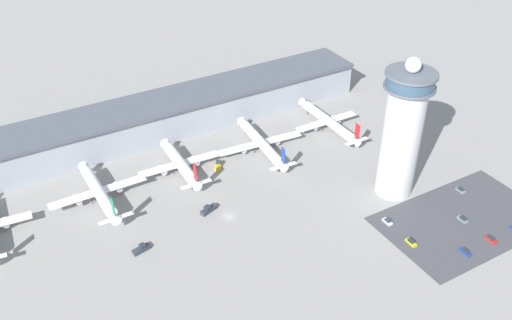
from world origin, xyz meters
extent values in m
plane|color=gray|center=(0.00, 0.00, 0.00)|extent=(1000.00, 1000.00, 0.00)
cube|color=#9399A3|center=(0.00, 70.00, 7.79)|extent=(206.84, 22.00, 15.58)
cube|color=#4C515B|center=(0.00, 70.00, 16.38)|extent=(206.84, 25.00, 1.60)
cylinder|color=#BCBCC1|center=(65.83, -18.22, 23.10)|extent=(14.83, 14.83, 46.21)
cylinder|color=#565B66|center=(65.83, -18.22, 46.61)|extent=(19.18, 19.18, 0.80)
cylinder|color=#334C60|center=(65.83, -18.22, 49.15)|extent=(17.64, 17.64, 4.28)
cylinder|color=#565B66|center=(65.83, -18.22, 51.79)|extent=(19.18, 19.18, 1.00)
sphere|color=white|center=(65.83, -18.22, 55.17)|extent=(5.77, 5.77, 5.77)
cube|color=#424247|center=(76.14, -46.50, 0.00)|extent=(64.00, 40.00, 0.01)
cylinder|color=#A8A8B2|center=(-74.69, 35.84, 2.37)|extent=(2.58, 4.66, 2.25)
cylinder|color=white|center=(-39.66, 34.07, 4.99)|extent=(4.91, 31.97, 4.50)
cone|color=white|center=(-39.90, 52.05, 4.99)|extent=(4.55, 4.11, 4.50)
cone|color=white|center=(-39.42, 15.42, 4.99)|extent=(4.12, 5.45, 4.05)
cube|color=white|center=(-39.67, 34.71, 4.20)|extent=(38.89, 4.90, 0.44)
cylinder|color=#A8A8B2|center=(-47.84, 35.60, 2.84)|extent=(2.54, 4.98, 2.47)
cylinder|color=#A8A8B2|center=(-31.53, 35.82, 2.84)|extent=(2.54, 4.98, 2.47)
cube|color=#14704C|center=(-39.41, 14.34, 10.83)|extent=(0.34, 2.80, 7.20)
cube|color=white|center=(-39.40, 13.94, 5.44)|extent=(12.62, 2.16, 0.24)
cylinder|color=black|center=(-39.85, 48.83, 1.37)|extent=(0.28, 0.28, 2.74)
cylinder|color=black|center=(-36.51, 33.95, 1.37)|extent=(0.28, 0.28, 2.74)
cylinder|color=black|center=(-42.81, 33.87, 1.37)|extent=(0.28, 0.28, 2.74)
cylinder|color=white|center=(-3.87, 36.60, 4.64)|extent=(5.57, 27.10, 4.60)
cone|color=white|center=(-3.30, 52.14, 4.64)|extent=(4.74, 4.30, 4.60)
cone|color=white|center=(-4.46, 20.38, 4.64)|extent=(4.34, 5.66, 4.14)
cube|color=white|center=(-3.85, 37.14, 3.83)|extent=(35.66, 5.69, 0.44)
cylinder|color=#A8A8B2|center=(-11.27, 38.41, 2.44)|extent=(2.71, 5.15, 2.53)
cylinder|color=#A8A8B2|center=(3.64, 37.87, 2.44)|extent=(2.71, 5.15, 2.53)
cube|color=red|center=(-4.50, 19.27, 10.61)|extent=(0.40, 2.81, 7.36)
cube|color=white|center=(-4.51, 18.88, 5.10)|extent=(12.94, 2.47, 0.24)
cylinder|color=black|center=(-3.42, 48.87, 1.17)|extent=(0.28, 0.28, 2.34)
cylinder|color=black|center=(-0.66, 36.22, 1.17)|extent=(0.28, 0.28, 2.34)
cylinder|color=black|center=(-7.09, 36.46, 1.17)|extent=(0.28, 0.28, 2.34)
cylinder|color=white|center=(34.04, 33.75, 4.43)|extent=(6.92, 34.90, 4.30)
cone|color=white|center=(35.51, 52.97, 4.43)|extent=(4.58, 4.18, 4.30)
cone|color=white|center=(32.53, 13.89, 4.43)|extent=(4.25, 5.44, 3.87)
cube|color=white|center=(34.10, 34.44, 3.68)|extent=(40.28, 7.43, 0.44)
cylinder|color=#A8A8B2|center=(25.78, 36.08, 2.38)|extent=(2.72, 4.89, 2.36)
cylinder|color=#A8A8B2|center=(42.56, 34.80, 2.38)|extent=(2.72, 4.89, 2.36)
cube|color=navy|center=(32.45, 12.86, 10.02)|extent=(0.51, 2.81, 6.88)
cube|color=white|center=(32.42, 12.47, 4.86)|extent=(12.15, 2.91, 0.24)
cylinder|color=black|center=(35.27, 49.84, 1.14)|extent=(0.28, 0.28, 2.28)
cylinder|color=black|center=(37.03, 33.42, 1.14)|extent=(0.28, 0.28, 2.28)
cylinder|color=black|center=(31.04, 33.87, 1.14)|extent=(0.28, 0.28, 2.28)
cylinder|color=white|center=(70.84, 34.08, 4.87)|extent=(4.20, 35.96, 4.20)
cone|color=white|center=(70.84, 53.95, 4.87)|extent=(4.20, 3.78, 4.20)
cone|color=white|center=(70.84, 13.58, 4.87)|extent=(3.78, 5.04, 3.78)
cube|color=white|center=(70.84, 34.80, 4.13)|extent=(32.49, 4.40, 0.44)
cylinder|color=#A8A8B2|center=(64.02, 35.80, 2.86)|extent=(2.31, 4.62, 2.31)
cylinder|color=#A8A8B2|center=(77.67, 35.80, 2.86)|extent=(2.31, 4.62, 2.31)
cube|color=red|center=(70.84, 12.57, 10.33)|extent=(0.30, 2.80, 6.72)
cube|color=white|center=(70.84, 12.17, 5.29)|extent=(11.77, 2.00, 0.24)
cylinder|color=black|center=(70.84, 50.86, 1.38)|extent=(0.28, 0.28, 2.77)
cylinder|color=black|center=(73.79, 34.00, 1.38)|extent=(0.28, 0.28, 2.77)
cylinder|color=black|center=(67.90, 34.00, 1.38)|extent=(0.28, 0.28, 2.77)
cube|color=black|center=(11.76, 31.93, 0.06)|extent=(5.06, 5.78, 0.12)
cube|color=gold|center=(11.76, 31.93, 0.70)|extent=(5.74, 6.69, 1.40)
cube|color=#232D38|center=(12.14, 32.47, 1.98)|extent=(2.83, 2.81, 1.15)
cube|color=black|center=(-35.70, -1.39, 0.06)|extent=(5.80, 3.35, 0.12)
cube|color=#2D333D|center=(-35.70, -1.39, 0.72)|extent=(6.84, 3.65, 1.44)
cube|color=#232D38|center=(-35.06, -1.26, 2.03)|extent=(2.33, 2.47, 1.18)
cube|color=black|center=(-5.14, 6.62, 0.06)|extent=(6.63, 4.08, 0.12)
cube|color=#2D333D|center=(-5.14, 6.62, 0.81)|extent=(7.78, 4.55, 1.62)
cube|color=#232D38|center=(-5.85, 6.38, 2.28)|extent=(2.76, 2.60, 1.32)
cube|color=black|center=(89.15, -32.84, 0.06)|extent=(1.79, 3.50, 0.12)
cube|color=slate|center=(89.15, -32.84, 0.38)|extent=(1.86, 4.16, 0.76)
cube|color=#232D38|center=(89.15, -32.74, 1.07)|extent=(1.63, 2.29, 0.62)
cube|color=black|center=(76.11, -59.59, 0.06)|extent=(1.84, 3.89, 0.12)
cube|color=red|center=(76.11, -59.59, 0.42)|extent=(1.94, 4.62, 0.83)
cube|color=#232D38|center=(76.10, -59.48, 1.17)|extent=(1.64, 2.57, 0.68)
cube|color=black|center=(49.95, -46.29, 0.06)|extent=(1.80, 3.90, 0.12)
cube|color=gold|center=(49.95, -46.29, 0.42)|extent=(1.88, 4.63, 0.84)
cube|color=#232D38|center=(49.95, -46.17, 1.18)|extent=(1.63, 2.56, 0.68)
cube|color=black|center=(75.84, -46.32, 0.06)|extent=(1.83, 3.76, 0.12)
cube|color=slate|center=(75.84, -46.32, 0.41)|extent=(1.92, 4.48, 0.81)
cube|color=#232D38|center=(75.84, -46.43, 1.15)|extent=(1.66, 2.47, 0.67)
cube|color=black|center=(50.31, -33.05, 0.06)|extent=(1.83, 3.50, 0.12)
cube|color=silver|center=(50.31, -33.05, 0.40)|extent=(1.92, 4.16, 0.80)
cube|color=#232D38|center=(50.31, -33.16, 1.13)|extent=(1.66, 2.30, 0.66)
cube|color=black|center=(63.03, -59.56, 0.06)|extent=(1.80, 3.96, 0.12)
cube|color=navy|center=(63.03, -59.56, 0.38)|extent=(1.89, 4.71, 0.77)
cube|color=#232D38|center=(63.03, -59.67, 1.08)|extent=(1.63, 2.60, 0.63)
camera|label=1|loc=(-75.18, -151.28, 139.78)|focal=40.00mm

